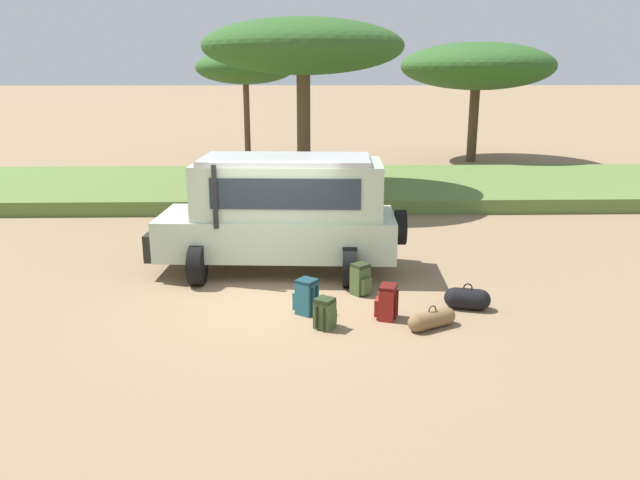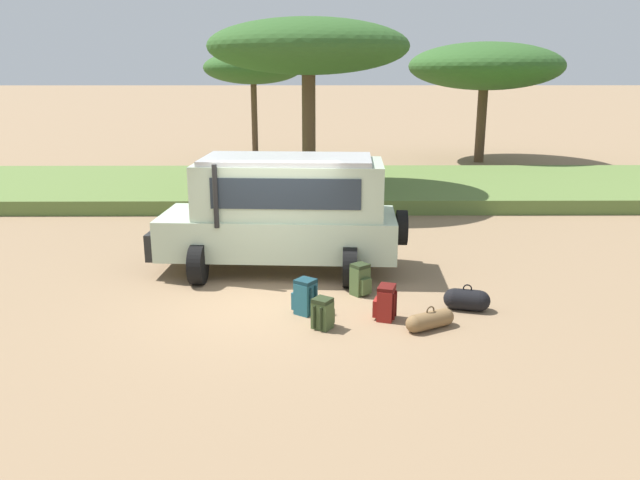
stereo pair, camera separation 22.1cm
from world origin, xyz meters
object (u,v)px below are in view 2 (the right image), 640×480
(duffel_bag_low_black_case, at_px, (430,320))
(duffel_bag_soft_canvas, at_px, (467,300))
(backpack_beside_front_wheel, at_px, (323,314))
(backpack_near_rear_wheel, at_px, (305,297))
(backpack_outermost, at_px, (360,280))
(acacia_tree_left_mid, at_px, (308,48))
(acacia_tree_centre_back, at_px, (485,66))
(acacia_tree_far_left, at_px, (253,68))
(safari_vehicle, at_px, (283,211))
(backpack_cluster_center, at_px, (385,303))

(duffel_bag_low_black_case, xyz_separation_m, duffel_bag_soft_canvas, (0.81, 0.84, 0.04))
(backpack_beside_front_wheel, bearing_deg, backpack_near_rear_wheel, 115.18)
(backpack_outermost, distance_m, acacia_tree_left_mid, 9.95)
(duffel_bag_low_black_case, bearing_deg, acacia_tree_centre_back, 73.44)
(backpack_beside_front_wheel, xyz_separation_m, acacia_tree_far_left, (-2.95, 20.09, 3.96))
(duffel_bag_low_black_case, distance_m, acacia_tree_far_left, 21.09)
(backpack_outermost, height_order, acacia_tree_centre_back, acacia_tree_centre_back)
(duffel_bag_low_black_case, distance_m, acacia_tree_centre_back, 20.54)
(safari_vehicle, distance_m, backpack_near_rear_wheel, 2.71)
(safari_vehicle, relative_size, backpack_cluster_center, 8.90)
(acacia_tree_far_left, bearing_deg, backpack_outermost, -78.74)
(safari_vehicle, bearing_deg, backpack_cluster_center, -55.78)
(safari_vehicle, relative_size, duffel_bag_soft_canvas, 6.68)
(safari_vehicle, distance_m, duffel_bag_low_black_case, 4.24)
(backpack_beside_front_wheel, relative_size, acacia_tree_far_left, 0.11)
(safari_vehicle, bearing_deg, acacia_tree_left_mid, 86.26)
(duffel_bag_low_black_case, xyz_separation_m, acacia_tree_left_mid, (-2.09, 10.43, 4.66))
(safari_vehicle, height_order, acacia_tree_centre_back, acacia_tree_centre_back)
(safari_vehicle, distance_m, duffel_bag_soft_canvas, 4.25)
(backpack_cluster_center, xyz_separation_m, acacia_tree_centre_back, (6.43, 18.86, 3.99))
(backpack_cluster_center, xyz_separation_m, backpack_near_rear_wheel, (-1.39, 0.27, 0.01))
(backpack_outermost, bearing_deg, acacia_tree_far_left, 101.26)
(duffel_bag_low_black_case, distance_m, acacia_tree_left_mid, 11.62)
(backpack_beside_front_wheel, distance_m, acacia_tree_far_left, 20.69)
(acacia_tree_far_left, bearing_deg, duffel_bag_soft_canvas, -73.99)
(backpack_outermost, distance_m, acacia_tree_far_left, 19.27)
(backpack_outermost, bearing_deg, acacia_tree_left_mid, 96.79)
(backpack_near_rear_wheel, xyz_separation_m, backpack_outermost, (1.04, 0.94, -0.01))
(backpack_cluster_center, bearing_deg, backpack_near_rear_wheel, 168.90)
(backpack_outermost, bearing_deg, safari_vehicle, 134.67)
(backpack_outermost, relative_size, acacia_tree_left_mid, 0.10)
(backpack_beside_front_wheel, relative_size, acacia_tree_left_mid, 0.08)
(backpack_outermost, height_order, acacia_tree_far_left, acacia_tree_far_left)
(acacia_tree_left_mid, bearing_deg, duffel_bag_soft_canvas, -73.18)
(backpack_cluster_center, height_order, acacia_tree_centre_back, acacia_tree_centre_back)
(backpack_cluster_center, xyz_separation_m, duffel_bag_soft_canvas, (1.51, 0.41, -0.10))
(duffel_bag_soft_canvas, height_order, acacia_tree_far_left, acacia_tree_far_left)
(safari_vehicle, xyz_separation_m, acacia_tree_centre_back, (8.30, 16.11, 2.99))
(duffel_bag_soft_canvas, xyz_separation_m, acacia_tree_centre_back, (4.93, 18.45, 4.10))
(duffel_bag_low_black_case, bearing_deg, safari_vehicle, 128.95)
(safari_vehicle, xyz_separation_m, acacia_tree_left_mid, (0.47, 7.26, 3.52))
(duffel_bag_low_black_case, bearing_deg, acacia_tree_far_left, 103.21)
(backpack_cluster_center, distance_m, duffel_bag_soft_canvas, 1.57)
(acacia_tree_left_mid, xyz_separation_m, acacia_tree_centre_back, (7.83, 8.85, -0.53))
(acacia_tree_far_left, bearing_deg, backpack_cluster_center, -78.44)
(acacia_tree_centre_back, bearing_deg, safari_vehicle, -117.26)
(backpack_beside_front_wheel, distance_m, acacia_tree_left_mid, 11.35)
(duffel_bag_soft_canvas, bearing_deg, backpack_beside_front_wheel, -162.97)
(backpack_outermost, relative_size, acacia_tree_far_left, 0.12)
(acacia_tree_left_mid, bearing_deg, backpack_beside_front_wheel, -88.28)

